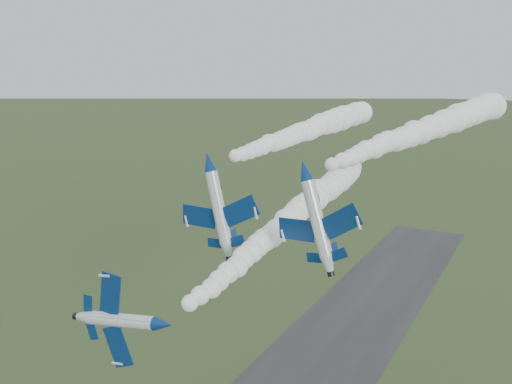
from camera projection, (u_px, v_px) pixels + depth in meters
jet_lead at (163, 325)px, 54.35m from camera, size 3.19×11.98×9.84m
smoke_trail_jet_lead at (295, 215)px, 85.61m from camera, size 10.01×66.01×5.00m
jet_pair_left at (208, 162)px, 73.03m from camera, size 11.71×14.41×4.26m
smoke_trail_jet_pair_left at (311, 129)px, 99.71m from camera, size 7.51×55.64×4.69m
jet_pair_right at (304, 170)px, 67.69m from camera, size 11.49×14.23×4.65m
smoke_trail_jet_pair_right at (429, 128)px, 93.18m from camera, size 17.58×62.50×5.38m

